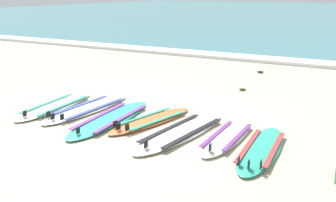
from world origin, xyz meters
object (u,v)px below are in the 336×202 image
(surfboard_3, at_px, (151,120))
(surfboard_4, at_px, (182,132))
(surfboard_1, at_px, (88,108))
(surfboard_0, at_px, (56,106))
(surfboard_6, at_px, (261,149))
(surfboard_5, at_px, (227,137))
(surfboard_2, at_px, (111,118))

(surfboard_3, height_order, surfboard_4, same)
(surfboard_1, bearing_deg, surfboard_0, -166.07)
(surfboard_3, distance_m, surfboard_6, 2.20)
(surfboard_1, height_order, surfboard_5, same)
(surfboard_1, bearing_deg, surfboard_3, -1.28)
(surfboard_0, relative_size, surfboard_4, 0.94)
(surfboard_2, bearing_deg, surfboard_1, 159.07)
(surfboard_0, distance_m, surfboard_1, 0.71)
(surfboard_4, distance_m, surfboard_5, 0.76)
(surfboard_0, xyz_separation_m, surfboard_2, (1.49, -0.14, -0.00))
(surfboard_0, relative_size, surfboard_1, 0.98)
(surfboard_1, xyz_separation_m, surfboard_4, (2.28, -0.32, -0.00))
(surfboard_1, height_order, surfboard_2, same)
(surfboard_0, bearing_deg, surfboard_4, -2.95)
(surfboard_0, relative_size, surfboard_2, 0.90)
(surfboard_5, bearing_deg, surfboard_2, -176.76)
(surfboard_1, bearing_deg, surfboard_2, -20.93)
(surfboard_1, bearing_deg, surfboard_4, -8.09)
(surfboard_0, bearing_deg, surfboard_6, -3.24)
(surfboard_4, relative_size, surfboard_6, 1.17)
(surfboard_2, bearing_deg, surfboard_6, -2.22)
(surfboard_0, distance_m, surfboard_4, 2.97)
(surfboard_4, bearing_deg, surfboard_0, 177.05)
(surfboard_1, bearing_deg, surfboard_6, -6.50)
(surfboard_1, height_order, surfboard_4, same)
(surfboard_2, bearing_deg, surfboard_5, 3.24)
(surfboard_3, xyz_separation_m, surfboard_6, (2.16, -0.38, -0.00))
(surfboard_5, xyz_separation_m, surfboard_6, (0.64, -0.24, 0.00))
(surfboard_2, distance_m, surfboard_3, 0.75)
(surfboard_1, xyz_separation_m, surfboard_3, (1.50, -0.03, 0.00))
(surfboard_3, bearing_deg, surfboard_0, -176.41)
(surfboard_1, relative_size, surfboard_2, 0.92)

